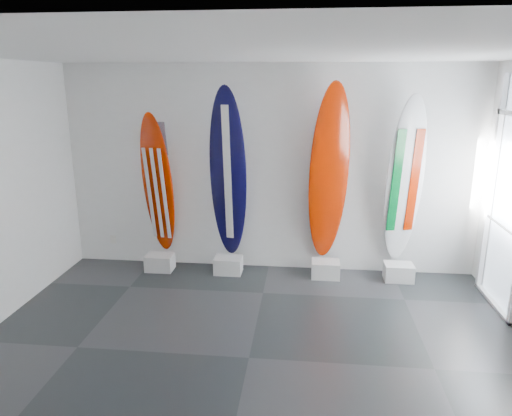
# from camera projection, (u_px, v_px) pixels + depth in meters

# --- Properties ---
(floor) EXTENTS (6.00, 6.00, 0.00)m
(floor) POSITION_uv_depth(u_px,v_px,m) (249.00, 358.00, 4.86)
(floor) COLOR black
(floor) RESTS_ON ground
(ceiling) EXTENTS (6.00, 6.00, 0.00)m
(ceiling) POSITION_uv_depth(u_px,v_px,m) (248.00, 52.00, 4.07)
(ceiling) COLOR white
(ceiling) RESTS_ON wall_back
(wall_back) EXTENTS (6.00, 0.00, 6.00)m
(wall_back) POSITION_uv_depth(u_px,v_px,m) (269.00, 170.00, 6.86)
(wall_back) COLOR silver
(wall_back) RESTS_ON ground
(wall_front) EXTENTS (6.00, 0.00, 6.00)m
(wall_front) POSITION_uv_depth(u_px,v_px,m) (178.00, 379.00, 2.07)
(wall_front) COLOR silver
(wall_front) RESTS_ON ground
(display_block_usa) EXTENTS (0.40, 0.30, 0.24)m
(display_block_usa) POSITION_uv_depth(u_px,v_px,m) (160.00, 262.00, 7.08)
(display_block_usa) COLOR silver
(display_block_usa) RESTS_ON floor
(surfboard_usa) EXTENTS (0.54, 0.47, 2.11)m
(surfboard_usa) POSITION_uv_depth(u_px,v_px,m) (158.00, 185.00, 6.87)
(surfboard_usa) COLOR #921800
(surfboard_usa) RESTS_ON display_block_usa
(display_block_navy) EXTENTS (0.40, 0.30, 0.24)m
(display_block_navy) POSITION_uv_depth(u_px,v_px,m) (228.00, 265.00, 6.98)
(display_block_navy) COLOR silver
(display_block_navy) RESTS_ON floor
(surfboard_navy) EXTENTS (0.60, 0.36, 2.47)m
(surfboard_navy) POSITION_uv_depth(u_px,v_px,m) (228.00, 174.00, 6.72)
(surfboard_navy) COLOR black
(surfboard_navy) RESTS_ON display_block_navy
(display_block_swiss) EXTENTS (0.40, 0.30, 0.24)m
(display_block_swiss) POSITION_uv_depth(u_px,v_px,m) (325.00, 269.00, 6.83)
(display_block_swiss) COLOR silver
(display_block_swiss) RESTS_ON floor
(surfboard_swiss) EXTENTS (0.65, 0.50, 2.53)m
(surfboard_swiss) POSITION_uv_depth(u_px,v_px,m) (329.00, 174.00, 6.56)
(surfboard_swiss) COLOR #921800
(surfboard_swiss) RESTS_ON display_block_swiss
(display_block_italy) EXTENTS (0.40, 0.30, 0.24)m
(display_block_italy) POSITION_uv_depth(u_px,v_px,m) (398.00, 272.00, 6.72)
(display_block_italy) COLOR silver
(display_block_italy) RESTS_ON floor
(surfboard_italy) EXTENTS (0.60, 0.44, 2.37)m
(surfboard_italy) POSITION_uv_depth(u_px,v_px,m) (405.00, 181.00, 6.48)
(surfboard_italy) COLOR silver
(surfboard_italy) RESTS_ON display_block_italy
(wall_outlet) EXTENTS (0.09, 0.02, 0.13)m
(wall_outlet) POSITION_uv_depth(u_px,v_px,m) (113.00, 239.00, 7.40)
(wall_outlet) COLOR silver
(wall_outlet) RESTS_ON wall_back
(glass_door) EXTENTS (0.12, 1.16, 2.85)m
(glass_door) POSITION_uv_depth(u_px,v_px,m) (510.00, 195.00, 5.66)
(glass_door) COLOR white
(glass_door) RESTS_ON floor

